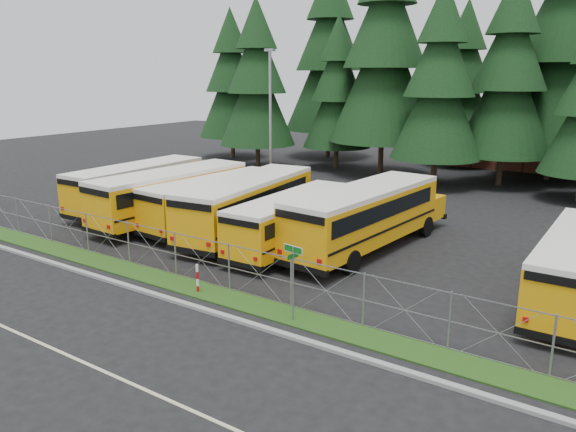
# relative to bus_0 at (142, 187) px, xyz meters

# --- Properties ---
(ground) EXTENTS (120.00, 120.00, 0.00)m
(ground) POSITION_rel_bus_0_xyz_m (14.55, -6.57, -1.48)
(ground) COLOR black
(ground) RESTS_ON ground
(curb) EXTENTS (50.00, 0.25, 0.12)m
(curb) POSITION_rel_bus_0_xyz_m (14.55, -9.67, -1.42)
(curb) COLOR gray
(curb) RESTS_ON ground
(grass_verge) EXTENTS (50.00, 1.40, 0.06)m
(grass_verge) POSITION_rel_bus_0_xyz_m (14.55, -8.27, -1.45)
(grass_verge) COLOR #1F4012
(grass_verge) RESTS_ON ground
(road_lane_line) EXTENTS (50.00, 0.12, 0.01)m
(road_lane_line) POSITION_rel_bus_0_xyz_m (14.55, -14.57, -1.47)
(road_lane_line) COLOR beige
(road_lane_line) RESTS_ON ground
(chainlink_fence) EXTENTS (44.00, 0.10, 2.00)m
(chainlink_fence) POSITION_rel_bus_0_xyz_m (14.55, -7.57, -0.48)
(chainlink_fence) COLOR gray
(chainlink_fence) RESTS_ON ground
(bus_0) EXTENTS (2.95, 11.35, 2.96)m
(bus_0) POSITION_rel_bus_0_xyz_m (0.00, 0.00, 0.00)
(bus_0) COLOR #EE9F07
(bus_0) RESTS_ON ground
(bus_1) EXTENTS (3.43, 11.99, 3.11)m
(bus_1) POSITION_rel_bus_0_xyz_m (4.06, -0.96, 0.07)
(bus_1) COLOR #EE9F07
(bus_1) RESTS_ON ground
(bus_2) EXTENTS (3.30, 10.96, 2.83)m
(bus_2) POSITION_rel_bus_0_xyz_m (6.69, -0.26, -0.06)
(bus_2) COLOR #EE9F07
(bus_2) RESTS_ON ground
(bus_3) EXTENTS (4.22, 12.22, 3.14)m
(bus_3) POSITION_rel_bus_0_xyz_m (9.27, -0.53, 0.09)
(bus_3) COLOR #EE9F07
(bus_3) RESTS_ON ground
(bus_4) EXTENTS (2.74, 10.47, 2.73)m
(bus_4) POSITION_rel_bus_0_xyz_m (12.66, -1.22, -0.12)
(bus_4) COLOR #EE9F07
(bus_4) RESTS_ON ground
(bus_5) EXTENTS (3.82, 12.40, 3.20)m
(bus_5) POSITION_rel_bus_0_xyz_m (15.72, 0.53, 0.12)
(bus_5) COLOR #EE9F07
(bus_5) RESTS_ON ground
(street_sign) EXTENTS (0.83, 0.55, 2.81)m
(street_sign) POSITION_rel_bus_0_xyz_m (17.27, -8.52, 0.55)
(street_sign) COLOR gray
(street_sign) RESTS_ON ground
(striped_bollard) EXTENTS (0.11, 0.11, 1.20)m
(striped_bollard) POSITION_rel_bus_0_xyz_m (12.65, -8.46, -0.88)
(striped_bollard) COLOR #B20C0C
(striped_bollard) RESTS_ON ground
(light_standard) EXTENTS (0.70, 0.35, 10.14)m
(light_standard) POSITION_rel_bus_0_xyz_m (4.50, 7.87, 4.02)
(light_standard) COLOR gray
(light_standard) RESTS_ON ground
(conifer_0) EXTENTS (6.72, 6.72, 14.87)m
(conifer_0) POSITION_rel_bus_0_xyz_m (-9.93, 21.14, 5.95)
(conifer_0) COLOR black
(conifer_0) RESTS_ON ground
(conifer_1) EXTENTS (6.81, 6.81, 15.06)m
(conifer_1) POSITION_rel_bus_0_xyz_m (-3.51, 16.94, 6.05)
(conifer_1) COLOR black
(conifer_1) RESTS_ON ground
(conifer_2) EXTENTS (6.13, 6.13, 13.56)m
(conifer_2) POSITION_rel_bus_0_xyz_m (2.42, 21.01, 5.30)
(conifer_2) COLOR black
(conifer_2) RESTS_ON ground
(conifer_3) EXTENTS (8.95, 8.95, 19.80)m
(conifer_3) POSITION_rel_bus_0_xyz_m (7.16, 20.35, 8.42)
(conifer_3) COLOR black
(conifer_3) RESTS_ON ground
(conifer_4) EXTENTS (6.85, 6.85, 15.16)m
(conifer_4) POSITION_rel_bus_0_xyz_m (12.84, 17.77, 6.10)
(conifer_4) COLOR black
(conifer_4) RESTS_ON ground
(conifer_5) EXTENTS (7.28, 7.28, 16.09)m
(conifer_5) POSITION_rel_bus_0_xyz_m (16.87, 21.31, 6.57)
(conifer_5) COLOR black
(conifer_5) RESTS_ON ground
(conifer_10) EXTENTS (8.78, 8.78, 19.41)m
(conifer_10) POSITION_rel_bus_0_xyz_m (-1.88, 26.90, 8.23)
(conifer_10) COLOR black
(conifer_10) RESTS_ON ground
(conifer_11) EXTENTS (6.80, 6.80, 15.03)m
(conifer_11) POSITION_rel_bus_0_xyz_m (11.19, 28.85, 6.04)
(conifer_11) COLOR black
(conifer_11) RESTS_ON ground
(conifer_12) EXTENTS (9.33, 9.33, 20.63)m
(conifer_12) POSITION_rel_bus_0_xyz_m (19.56, 26.02, 8.84)
(conifer_12) COLOR black
(conifer_12) RESTS_ON ground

